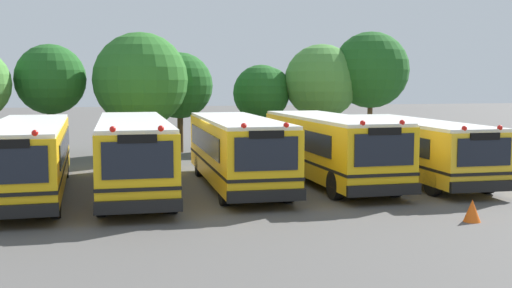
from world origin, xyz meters
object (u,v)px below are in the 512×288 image
object	(u,v)px
tree_1	(49,79)
tree_6	(368,70)
school_bus_0	(28,155)
tree_4	(263,92)
tree_2	(143,80)
school_bus_2	(237,149)
school_bus_3	(329,146)
school_bus_1	(133,152)
traffic_cone	(472,211)
tree_3	(181,87)
tree_5	(321,81)
school_bus_4	(414,147)

from	to	relation	value
tree_1	tree_6	world-z (taller)	tree_6
school_bus_0	tree_4	size ratio (longest dim) A/B	2.29
tree_2	tree_6	xyz separation A→B (m)	(12.93, 0.61, 0.60)
school_bus_2	tree_6	distance (m)	15.22
tree_2	school_bus_3	bearing A→B (deg)	-56.92
tree_4	tree_1	bearing A→B (deg)	-173.88
school_bus_1	tree_4	distance (m)	15.02
tree_2	tree_6	distance (m)	12.96
school_bus_1	tree_6	distance (m)	18.04
traffic_cone	tree_3	bearing A→B (deg)	106.43
school_bus_0	tree_5	size ratio (longest dim) A/B	1.85
school_bus_0	tree_1	xyz separation A→B (m)	(-0.09, 11.10, 2.71)
school_bus_1	school_bus_3	xyz separation A→B (m)	(7.62, 0.24, -0.00)
tree_1	tree_4	xyz separation A→B (m)	(11.80, 1.27, -0.73)
school_bus_1	tree_1	size ratio (longest dim) A/B	1.91
school_bus_1	tree_5	size ratio (longest dim) A/B	1.84
school_bus_1	tree_3	size ratio (longest dim) A/B	2.01
school_bus_1	school_bus_3	world-z (taller)	school_bus_1
tree_3	tree_5	world-z (taller)	tree_5
tree_4	traffic_cone	distance (m)	20.12
school_bus_3	tree_3	xyz separation A→B (m)	(-4.33, 12.15, 2.26)
tree_5	school_bus_3	bearing A→B (deg)	-108.17
tree_6	school_bus_1	bearing A→B (deg)	-141.98
school_bus_1	tree_5	bearing A→B (deg)	-132.95
tree_2	traffic_cone	xyz separation A→B (m)	(8.07, -17.69, -3.77)
school_bus_3	traffic_cone	bearing A→B (deg)	100.94
tree_6	tree_2	bearing A→B (deg)	-177.32
school_bus_0	school_bus_4	size ratio (longest dim) A/B	1.09
school_bus_1	school_bus_3	distance (m)	7.62
school_bus_2	traffic_cone	size ratio (longest dim) A/B	15.40
school_bus_1	tree_6	bearing A→B (deg)	-140.57
tree_4	tree_5	distance (m)	3.42
tree_5	traffic_cone	distance (m)	19.45
school_bus_4	tree_3	size ratio (longest dim) A/B	1.85
tree_4	tree_5	world-z (taller)	tree_5
school_bus_4	tree_3	xyz separation A→B (m)	(-7.99, 12.16, 2.37)
school_bus_3	tree_5	size ratio (longest dim) A/B	1.64
tree_1	tree_6	distance (m)	17.69
school_bus_4	traffic_cone	distance (m)	7.96
school_bus_4	tree_2	world-z (taller)	tree_2
school_bus_0	traffic_cone	bearing A→B (deg)	148.31
school_bus_0	tree_1	world-z (taller)	tree_1
school_bus_2	school_bus_4	world-z (taller)	school_bus_2
tree_2	tree_4	distance (m)	7.42
school_bus_3	tree_3	bearing A→B (deg)	-70.58
school_bus_2	tree_2	world-z (taller)	tree_2
school_bus_4	tree_1	world-z (taller)	tree_1
school_bus_4	tree_2	distance (m)	14.63
school_bus_0	tree_2	bearing A→B (deg)	-115.72
tree_3	tree_6	bearing A→B (deg)	-7.78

